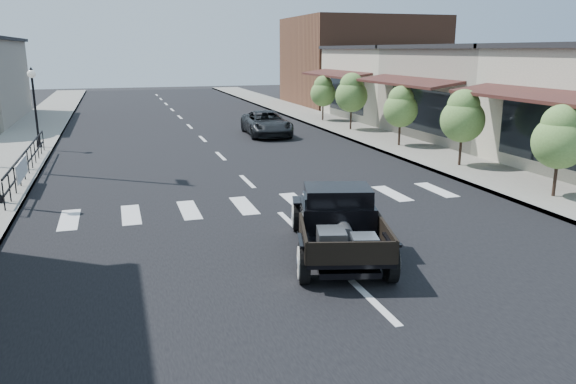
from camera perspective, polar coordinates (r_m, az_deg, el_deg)
name	(u,v)px	position (r m, az deg, el deg)	size (l,w,h in m)	color
ground	(317,248)	(13.02, 2.92, -5.74)	(120.00, 120.00, 0.00)	black
road	(209,145)	(27.18, -8.01, 4.72)	(14.00, 80.00, 0.02)	black
road_markings	(230,165)	(22.34, -5.91, 2.70)	(12.00, 60.00, 0.06)	silver
sidewalk_left	(15,153)	(27.17, -26.02, 3.55)	(3.00, 80.00, 0.15)	gray
sidewalk_right	(371,136)	(29.71, 8.45, 5.64)	(3.00, 80.00, 0.15)	gray
storefront_mid	(505,94)	(31.22, 21.21, 9.27)	(10.00, 9.00, 4.50)	#A69C8B
storefront_far	(416,84)	(38.68, 12.90, 10.65)	(10.00, 9.00, 4.50)	beige
far_building_right	(361,62)	(47.76, 7.41, 13.00)	(11.00, 10.00, 7.00)	brown
railing	(28,160)	(22.03, -24.93, 2.99)	(0.08, 10.00, 1.00)	black
banner	(23,177)	(20.11, -25.34, 1.40)	(0.04, 2.20, 0.60)	silver
lamp_post_c	(35,108)	(27.80, -24.30, 7.82)	(0.36, 0.36, 3.57)	black
small_tree_a	(558,153)	(18.54, 25.76, 3.62)	(1.59, 1.59, 2.65)	#57803A
small_tree_b	(462,129)	(22.34, 17.25, 6.12)	(1.66, 1.66, 2.77)	#57803A
small_tree_c	(400,117)	(26.46, 11.33, 7.49)	(1.57, 1.57, 2.62)	#57803A
small_tree_d	(351,102)	(31.48, 6.44, 9.04)	(1.78, 1.78, 2.97)	#57803A
small_tree_e	(323,99)	(35.55, 3.58, 9.43)	(1.59, 1.59, 2.65)	#57803A
hotrod_pickup	(338,221)	(12.43, 5.12, -2.99)	(2.08, 4.46, 1.55)	black
second_car	(266,124)	(29.98, -2.20, 6.95)	(2.13, 4.63, 1.29)	black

